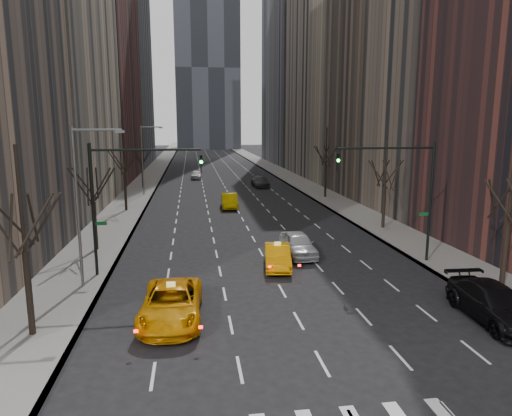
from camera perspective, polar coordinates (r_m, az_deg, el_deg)
name	(u,v)px	position (r m, az deg, el deg)	size (l,w,h in m)	color
ground	(322,363)	(19.06, 8.26, -18.66)	(400.00, 400.00, 0.00)	black
sidewalk_left	(152,175)	(86.75, -12.91, 4.04)	(4.50, 320.00, 0.15)	slate
sidewalk_right	(282,173)	(88.12, 3.21, 4.38)	(4.50, 320.00, 0.15)	slate
bld_left_far	(87,46)	(84.60, -20.37, 18.42)	(14.00, 28.00, 44.00)	brown
bld_left_deep	(114,32)	(115.08, -17.32, 20.31)	(14.00, 30.00, 60.00)	slate
bld_right_far	(342,32)	(85.66, 10.74, 20.79)	(14.00, 28.00, 50.00)	#B9AA8D
bld_right_deep	(301,40)	(115.75, 5.59, 20.14)	(14.00, 30.00, 58.00)	slate
tree_lw_a	(25,252)	(21.85, -26.90, -4.92)	(3.36, 3.50, 8.28)	black
tree_lw_b	(94,202)	(35.13, -19.64, 0.75)	(3.36, 3.50, 7.82)	black
tree_lw_c	(124,174)	(50.73, -16.12, 4.09)	(3.36, 3.50, 8.74)	black
tree_lw_d	(142,164)	(68.56, -14.05, 5.31)	(3.36, 3.50, 7.36)	black
tree_rw_a	(508,225)	(28.20, 28.93, -1.86)	(3.36, 3.50, 8.28)	black
tree_rw_b	(385,188)	(41.90, 15.80, 2.42)	(3.36, 3.50, 7.82)	black
tree_rw_c	(326,166)	(58.67, 8.74, 5.17)	(3.36, 3.50, 8.74)	black
traffic_mast_left	(121,188)	(28.52, -16.52, 2.42)	(6.69, 0.39, 8.00)	black
traffic_mast_right	(408,183)	(31.48, 18.42, 3.03)	(6.69, 0.39, 8.00)	black
streetlight_near	(83,191)	(26.87, -20.80, 1.99)	(2.83, 0.22, 9.00)	slate
streetlight_far	(145,153)	(61.35, -13.71, 6.70)	(2.83, 0.22, 9.00)	slate
taxi_suv	(171,304)	(22.50, -10.53, -11.66)	(2.80, 6.06, 1.68)	orange
taxi_sedan	(277,256)	(29.93, 2.70, -6.07)	(1.60, 4.58, 1.51)	#FF9E05
silver_sedan_ahead	(298,244)	(32.71, 5.24, -4.52)	(1.99, 4.96, 1.69)	#AAADB3
parked_suv_black	(494,303)	(24.84, 27.61, -10.53)	(2.40, 5.90, 1.71)	black
far_taxi	(229,201)	(51.27, -3.33, 0.89)	(1.71, 4.91, 1.62)	#D7B104
far_suv_grey	(260,182)	(68.63, 0.52, 3.30)	(2.23, 5.49, 1.59)	#313136
far_car_white	(196,175)	(79.60, -7.48, 4.15)	(1.75, 4.36, 1.48)	white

